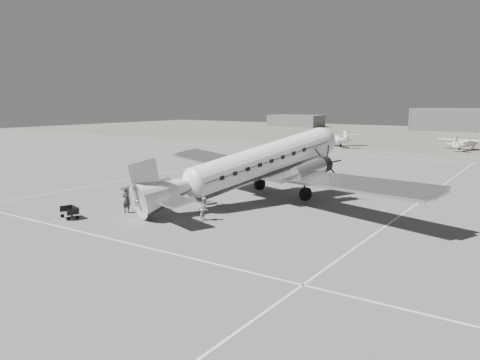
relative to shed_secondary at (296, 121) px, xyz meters
The scene contains 15 objects.
ground 127.49m from the shed_secondary, 64.44° to the right, with size 260.00×260.00×0.00m, color slate.
taxi_line_near 140.25m from the shed_secondary, 66.91° to the right, with size 60.00×0.15×0.01m, color silver.
taxi_line_right 133.11m from the shed_secondary, 59.77° to the right, with size 0.15×80.00×0.01m, color silver.
taxi_line_left 111.35m from the shed_secondary, 70.59° to the right, with size 0.15×60.00×0.01m, color silver.
taxi_line_horizon 93.03m from the shed_secondary, 53.75° to the right, with size 90.00×0.15×0.01m, color silver.
grass_infield 58.56m from the shed_secondary, 19.98° to the right, with size 260.00×90.00×0.01m, color #656255.
shed_secondary is the anchor object (origin of this frame).
dc3_airliner 127.05m from the shed_secondary, 64.36° to the right, with size 31.85×22.10×6.07m, color #B0B0B3, non-canonical shape.
light_plane_left 74.40m from the shed_secondary, 56.90° to the right, with size 11.94×9.69×2.48m, color white, non-canonical shape.
light_plane_right 84.80m from the shed_secondary, 41.82° to the right, with size 10.58×8.58×2.20m, color white, non-canonical shape.
baggage_cart_near 131.13m from the shed_secondary, 67.75° to the right, with size 1.93×1.36×1.09m, color #606060, non-canonical shape.
baggage_cart_far 135.46m from the shed_secondary, 69.78° to the right, with size 1.56×1.10×0.88m, color #606060, non-canonical shape.
ground_crew 132.80m from the shed_secondary, 68.38° to the right, with size 0.72×0.47×1.98m, color #282828.
ramp_agent 133.94m from the shed_secondary, 65.52° to the right, with size 0.83×0.65×1.72m, color #B5B6B3.
passenger 127.95m from the shed_secondary, 66.50° to the right, with size 0.75×0.49×1.54m, color #B7B7B4.
Camera 1 is at (21.29, -33.08, 8.58)m, focal length 35.00 mm.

